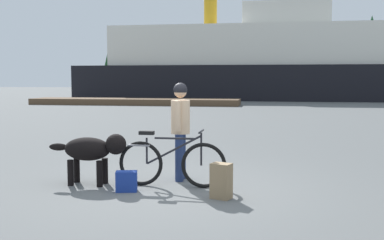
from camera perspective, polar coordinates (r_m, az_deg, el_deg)
ground_plane at (r=7.27m, az=-2.24°, el=-8.59°), size 160.00×160.00×0.00m
bicycle at (r=7.38m, az=-2.60°, el=-5.29°), size 1.75×0.44×0.92m
person_cyclist at (r=7.79m, az=-1.44°, el=-0.28°), size 0.32×0.53×1.66m
dog at (r=7.67m, az=-12.21°, el=-3.65°), size 1.32×0.45×0.84m
backpack at (r=6.71m, az=3.64°, el=-7.53°), size 0.33×0.28×0.51m
handbag_pannier at (r=7.19m, az=-8.10°, el=-7.52°), size 0.35×0.25×0.32m
dock_pier at (r=30.80m, az=-7.09°, el=2.27°), size 13.87×2.46×0.40m
ferry_boat at (r=39.41m, az=7.40°, el=6.82°), size 28.29×8.48×8.36m
pine_tree_far_left at (r=58.72m, az=-9.69°, el=8.31°), size 2.81×2.81×8.08m
pine_tree_center at (r=58.13m, az=8.48°, el=8.67°), size 3.50×3.50×8.38m
pine_tree_far_right at (r=59.63m, az=21.27°, el=8.70°), size 4.02×4.02×9.21m
pine_tree_mid_back at (r=62.62m, az=9.94°, el=9.26°), size 3.44×3.44×9.74m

